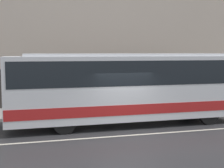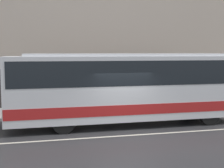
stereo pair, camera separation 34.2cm
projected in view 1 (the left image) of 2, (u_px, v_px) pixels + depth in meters
ground_plane at (130, 135)px, 12.67m from camera, size 60.00×60.00×0.00m
sidewalk at (100, 110)px, 18.03m from camera, size 60.00×3.17×0.13m
building_facade at (93, 32)px, 19.23m from camera, size 60.00×0.35×9.59m
lane_stripe at (130, 135)px, 12.67m from camera, size 54.00×0.14×0.01m
transit_bus at (125, 85)px, 14.53m from camera, size 10.73×2.51×3.31m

